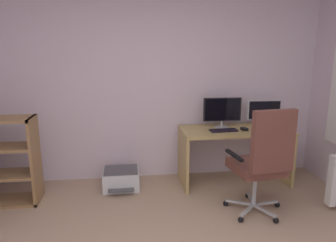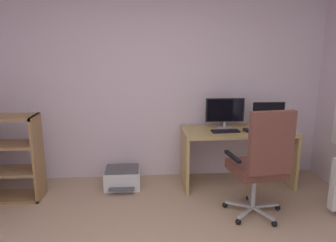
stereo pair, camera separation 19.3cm
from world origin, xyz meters
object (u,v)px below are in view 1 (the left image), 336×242
object	(u,v)px
monitor_secondary	(264,111)
computer_mouse	(244,129)
printer	(121,179)
office_chair	(262,159)
desk	(235,143)
monitor_main	(222,111)
keyboard	(223,130)

from	to	relation	value
monitor_secondary	computer_mouse	world-z (taller)	monitor_secondary
printer	office_chair	bearing A→B (deg)	-31.24
desk	monitor_main	size ratio (longest dim) A/B	2.81
office_chair	printer	distance (m)	1.77
monitor_main	printer	bearing A→B (deg)	-175.12
monitor_secondary	office_chair	xyz separation A→B (m)	(-0.44, -0.99, -0.29)
keyboard	printer	xyz separation A→B (m)	(-1.29, 0.08, -0.61)
keyboard	computer_mouse	bearing A→B (deg)	-1.99
monitor_secondary	desk	bearing A→B (deg)	-166.20
desk	office_chair	distance (m)	0.89
monitor_main	printer	size ratio (longest dim) A/B	1.10
printer	monitor_secondary	bearing A→B (deg)	3.41
monitor_secondary	printer	bearing A→B (deg)	-176.59
desk	printer	distance (m)	1.53
monitor_secondary	keyboard	world-z (taller)	monitor_secondary
monitor_main	keyboard	size ratio (longest dim) A/B	1.45
printer	computer_mouse	bearing A→B (deg)	-2.59
monitor_main	keyboard	bearing A→B (deg)	-100.41
desk	computer_mouse	world-z (taller)	computer_mouse
office_chair	printer	world-z (taller)	office_chair
desk	printer	xyz separation A→B (m)	(-1.47, -0.01, -0.40)
desk	keyboard	distance (m)	0.29
monitor_main	keyboard	distance (m)	0.29
office_chair	printer	bearing A→B (deg)	148.76
office_chair	keyboard	bearing A→B (deg)	101.32
monitor_secondary	printer	xyz separation A→B (m)	(-1.89, -0.11, -0.80)
computer_mouse	monitor_main	bearing A→B (deg)	132.90
monitor_secondary	office_chair	bearing A→B (deg)	-114.12
computer_mouse	printer	size ratio (longest dim) A/B	0.22
desk	printer	bearing A→B (deg)	-179.61
monitor_secondary	computer_mouse	bearing A→B (deg)	-151.07
monitor_main	computer_mouse	bearing A→B (deg)	-37.62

